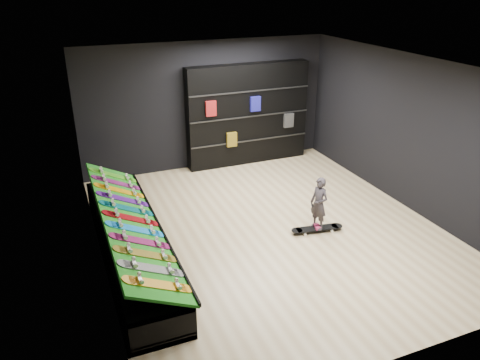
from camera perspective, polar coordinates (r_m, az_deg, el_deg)
name	(u,v)px	position (r m, az deg, el deg)	size (l,w,h in m)	color
floor	(269,229)	(8.79, 3.53, -5.96)	(6.00, 7.00, 0.01)	beige
ceiling	(273,66)	(7.75, 4.10, 13.67)	(6.00, 7.00, 0.01)	white
wall_back	(207,105)	(11.24, -4.08, 9.06)	(6.00, 0.02, 3.00)	black
wall_front	(409,257)	(5.55, 19.91, -8.83)	(6.00, 0.02, 3.00)	black
wall_left	(92,180)	(7.42, -17.55, -0.01)	(0.02, 7.00, 3.00)	black
wall_right	(409,133)	(9.78, 19.90, 5.40)	(0.02, 7.00, 3.00)	black
display_rack	(130,245)	(8.02, -13.24, -7.71)	(0.90, 4.50, 0.50)	black
turf_ramp	(131,220)	(7.80, -13.20, -4.75)	(1.00, 4.50, 0.04)	#146F11
back_shelving	(248,114)	(11.49, 0.95, 8.00)	(3.05, 0.36, 2.44)	black
floor_skateboard	(317,230)	(8.77, 9.37, -6.00)	(0.98, 0.22, 0.09)	black
child	(318,213)	(8.60, 9.52, -4.03)	(0.22, 0.16, 0.59)	black
display_board_0	(158,284)	(6.19, -9.93, -12.42)	(0.98, 0.22, 0.09)	orange
display_board_1	(152,268)	(6.50, -10.70, -10.54)	(0.98, 0.22, 0.09)	black
display_board_2	(146,254)	(6.81, -11.40, -8.84)	(0.98, 0.22, 0.09)	yellow
display_board_3	(141,241)	(7.13, -12.03, -7.28)	(0.98, 0.22, 0.09)	#E5198C
display_board_4	(136,229)	(7.46, -12.60, -5.86)	(0.98, 0.22, 0.09)	blue
display_board_5	(131,218)	(7.79, -13.12, -4.56)	(0.98, 0.22, 0.09)	red
display_board_6	(127,208)	(8.12, -13.60, -3.37)	(0.98, 0.22, 0.09)	#0C8C99
display_board_7	(123,199)	(8.46, -14.04, -2.27)	(0.98, 0.22, 0.09)	purple
display_board_8	(120,191)	(8.81, -14.44, -1.25)	(0.98, 0.22, 0.09)	yellow
display_board_9	(117,183)	(9.15, -14.81, -0.31)	(0.98, 0.22, 0.09)	#2626BF
display_board_10	(114,175)	(9.50, -15.16, 0.56)	(0.98, 0.22, 0.09)	green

